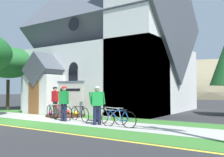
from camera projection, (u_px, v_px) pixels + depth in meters
name	position (u px, v px, depth m)	size (l,w,h in m)	color
ground	(78.00, 115.00, 16.12)	(140.00, 140.00, 0.00)	#2B2B2D
sidewalk_slab	(39.00, 118.00, 14.44)	(32.00, 2.27, 0.01)	#A8A59E
grass_verge	(8.00, 121.00, 12.83)	(32.00, 1.63, 0.01)	#38722D
church_lawn	(64.00, 115.00, 16.08)	(24.00, 1.70, 0.01)	#38722D
church_building	(113.00, 50.00, 20.15)	(11.62, 10.88, 13.67)	white
church_sign	(70.00, 92.00, 15.63)	(2.14, 0.18, 2.14)	slate
flower_bed	(65.00, 115.00, 15.24)	(2.37, 2.37, 0.34)	#382319
bicycle_blue	(118.00, 119.00, 10.82)	(1.77, 0.08, 0.79)	black
bicycle_green	(111.00, 116.00, 11.76)	(1.76, 0.15, 0.85)	black
bicycle_white	(80.00, 114.00, 12.95)	(1.69, 0.58, 0.79)	black
bicycle_silver	(52.00, 111.00, 14.31)	(1.60, 0.65, 0.80)	black
bicycle_red	(60.00, 112.00, 13.48)	(1.82, 0.13, 0.84)	black
cyclist_in_blue_jersey	(55.00, 99.00, 15.08)	(0.65, 0.39, 1.78)	#2D2D33
cyclist_in_red_jersey	(97.00, 102.00, 11.49)	(0.54, 0.60, 1.76)	#191E38
cyclist_in_orange_jersey	(97.00, 102.00, 12.61)	(0.49, 0.63, 1.71)	#191E38
cyclist_in_white_jersey	(64.00, 100.00, 12.80)	(0.69, 0.30, 1.78)	#191E38
yard_deciduous_tree	(8.00, 63.00, 20.02)	(4.20, 4.20, 4.96)	#3D2D1E
distant_hill	(196.00, 96.00, 68.08)	(86.93, 55.67, 18.37)	#847A5B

